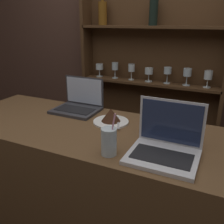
{
  "coord_description": "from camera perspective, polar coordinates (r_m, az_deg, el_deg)",
  "views": [
    {
      "loc": [
        0.58,
        -0.79,
        1.54
      ],
      "look_at": [
        0.05,
        0.35,
        1.08
      ],
      "focal_mm": 40.0,
      "sensor_mm": 36.0,
      "label": 1
    }
  ],
  "objects": [
    {
      "name": "bar_counter",
      "position": [
        1.64,
        -2.03,
        -19.82
      ],
      "size": [
        1.87,
        0.64,
        0.98
      ],
      "color": "brown",
      "rests_on": "ground_plane"
    },
    {
      "name": "back_wall",
      "position": [
        2.29,
        10.72,
        15.09
      ],
      "size": [
        7.0,
        0.06,
        2.7
      ],
      "color": "#4C3328",
      "rests_on": "ground_plane"
    },
    {
      "name": "back_shelf",
      "position": [
        2.29,
        8.4,
        5.6
      ],
      "size": [
        1.25,
        0.18,
        1.86
      ],
      "color": "#472D19",
      "rests_on": "ground_plane"
    },
    {
      "name": "laptop_near",
      "position": [
        1.67,
        -7.62,
        1.89
      ],
      "size": [
        0.29,
        0.23,
        0.21
      ],
      "color": "#333338",
      "rests_on": "bar_counter"
    },
    {
      "name": "laptop_far",
      "position": [
        1.13,
        12.1,
        -7.33
      ],
      "size": [
        0.3,
        0.25,
        0.23
      ],
      "color": "silver",
      "rests_on": "bar_counter"
    },
    {
      "name": "cake_plate",
      "position": [
        1.46,
        -0.37,
        -1.12
      ],
      "size": [
        0.21,
        0.21,
        0.09
      ],
      "color": "white",
      "rests_on": "bar_counter"
    },
    {
      "name": "water_glass",
      "position": [
        1.11,
        -0.71,
        -6.76
      ],
      "size": [
        0.07,
        0.07,
        0.2
      ],
      "color": "silver",
      "rests_on": "bar_counter"
    }
  ]
}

